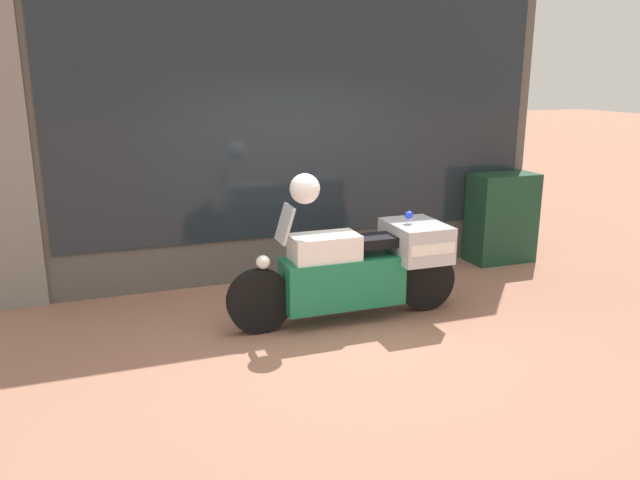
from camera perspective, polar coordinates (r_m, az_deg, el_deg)
ground_plane at (r=6.30m, az=1.66°, el=-8.32°), size 60.00×60.00×0.00m
shop_building at (r=7.60m, az=-6.41°, el=10.92°), size 6.92×0.55×3.91m
window_display at (r=8.04m, az=-1.77°, el=0.56°), size 5.76×0.30×2.06m
paramedic_motorcycle at (r=6.45m, az=3.91°, el=-2.37°), size 2.49×0.75×1.27m
utility_cabinet at (r=8.78m, az=16.27°, el=1.97°), size 0.86×0.49×1.20m
white_helmet at (r=6.03m, az=-1.40°, el=4.71°), size 0.30×0.30×0.30m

